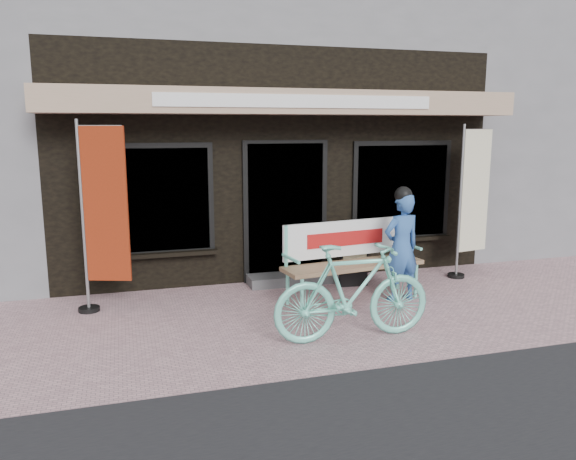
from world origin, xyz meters
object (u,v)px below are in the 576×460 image
object	(u,v)px
nobori_red	(102,215)
person	(401,245)
nobori_cream	(472,199)
menu_stand	(354,257)
bicycle	(353,292)
bench	(350,254)

from	to	relation	value
nobori_red	person	bearing A→B (deg)	9.72
nobori_cream	menu_stand	xyz separation A→B (m)	(-2.04, -0.04, -0.81)
nobori_red	nobori_cream	size ratio (longest dim) A/B	1.02
bicycle	nobori_red	xyz separation A→B (m)	(-2.71, 1.82, 0.73)
person	nobori_red	distance (m)	4.02
menu_stand	nobori_cream	bearing A→B (deg)	4.31
nobori_red	menu_stand	bearing A→B (deg)	21.73
nobori_cream	bicycle	bearing A→B (deg)	-154.56
bicycle	nobori_cream	distance (m)	3.62
person	menu_stand	distance (m)	0.95
bench	nobori_red	bearing A→B (deg)	165.54
bench	nobori_red	xyz separation A→B (m)	(-3.27, 0.38, 0.65)
bicycle	menu_stand	size ratio (longest dim) A/B	2.13
bench	nobori_cream	bearing A→B (deg)	6.35
bicycle	menu_stand	xyz separation A→B (m)	(0.87, 2.00, -0.11)
nobori_red	bench	bearing A→B (deg)	12.27
bench	menu_stand	xyz separation A→B (m)	(0.31, 0.56, -0.20)
nobori_red	nobori_cream	xyz separation A→B (m)	(5.62, 0.22, -0.03)
bicycle	bench	bearing A→B (deg)	-20.41
nobori_red	menu_stand	size ratio (longest dim) A/B	2.85
bicycle	nobori_red	world-z (taller)	nobori_red
person	menu_stand	world-z (taller)	person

